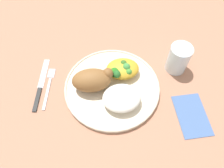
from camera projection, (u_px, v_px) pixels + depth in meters
name	position (u px, v px, depth m)	size (l,w,h in m)	color
ground_plane	(112.00, 88.00, 0.66)	(2.00, 2.00, 0.00)	#A77157
plate	(112.00, 87.00, 0.65)	(0.29, 0.29, 0.02)	beige
roasted_chicken	(92.00, 80.00, 0.62)	(0.12, 0.07, 0.06)	brown
rice_pile	(122.00, 98.00, 0.60)	(0.11, 0.09, 0.04)	white
mac_cheese_with_broccoli	(122.00, 69.00, 0.65)	(0.10, 0.08, 0.05)	gold
fork	(49.00, 85.00, 0.66)	(0.03, 0.14, 0.01)	#B2B2B7
knife	(40.00, 88.00, 0.65)	(0.04, 0.19, 0.01)	black
water_glass	(178.00, 59.00, 0.66)	(0.07, 0.07, 0.09)	silver
napkin	(192.00, 115.00, 0.61)	(0.08, 0.13, 0.00)	#47669E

